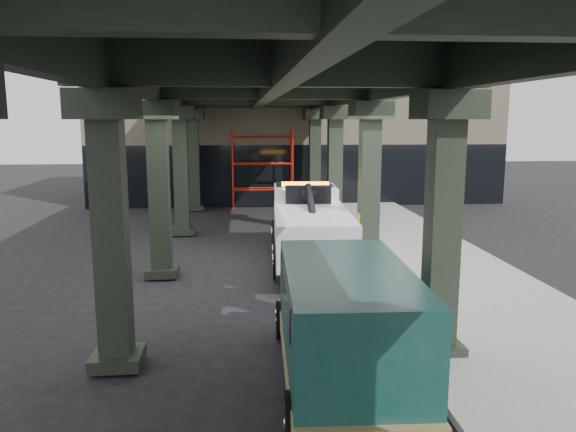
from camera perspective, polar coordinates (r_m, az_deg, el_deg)
name	(u,v)px	position (r m, az deg, el deg)	size (l,w,h in m)	color
ground	(285,295)	(14.66, -0.27, -8.08)	(90.00, 90.00, 0.00)	black
sidewalk	(429,269)	(17.44, 14.15, -5.21)	(5.00, 40.00, 0.15)	gray
lane_stripe	(337,273)	(16.77, 5.01, -5.79)	(0.12, 38.00, 0.01)	silver
viaduct	(265,84)	(15.95, -2.35, 13.24)	(7.40, 32.00, 6.40)	black
building	(292,128)	(34.05, 0.41, 8.96)	(22.00, 10.00, 8.00)	#C6B793
scaffolding	(262,167)	(28.67, -2.62, 5.00)	(3.08, 0.88, 4.00)	red
tow_truck	(308,224)	(17.87, 2.09, -0.79)	(2.56, 7.73, 2.50)	black
towed_van	(343,321)	(9.59, 5.65, -10.58)	(2.31, 5.42, 2.17)	#103B36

